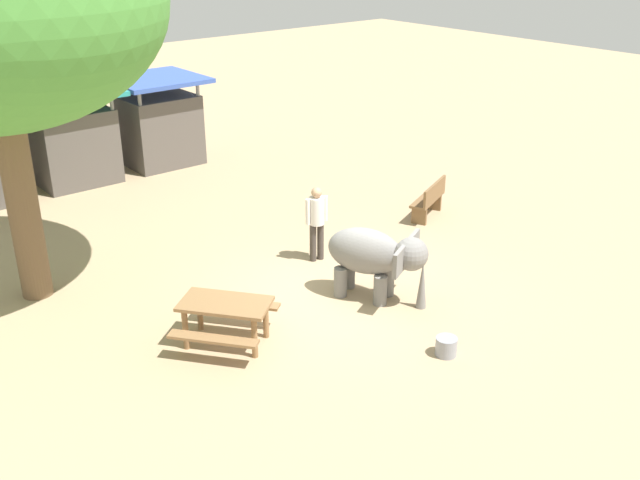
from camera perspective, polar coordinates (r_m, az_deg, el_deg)
ground_plane at (r=14.06m, az=1.78°, el=-4.19°), size 60.00×60.00×0.00m
elephant at (r=13.55m, az=4.34°, el=-1.23°), size 1.62×1.94×1.37m
person_handler at (r=15.03m, az=-0.26°, el=1.72°), size 0.50×0.32×1.62m
wooden_bench at (r=17.64m, az=8.61°, el=3.22°), size 1.45×0.91×0.88m
picnic_table_near at (r=12.31m, az=-7.42°, el=-5.64°), size 2.09×2.09×0.78m
market_stall_teal at (r=20.83m, az=-18.88°, el=7.35°), size 2.50×2.50×2.52m
market_stall_blue at (r=21.83m, az=-12.53°, el=8.78°), size 2.50×2.50×2.52m
feed_bucket at (r=12.28m, az=9.86°, el=-8.22°), size 0.36×0.36×0.32m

